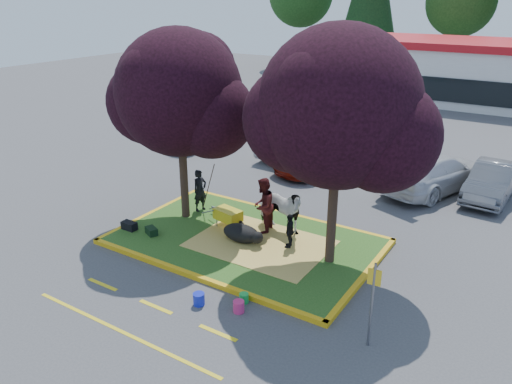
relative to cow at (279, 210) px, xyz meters
The scene contains 31 objects.
ground 1.57m from the cow, 122.35° to the right, with size 90.00×90.00×0.00m, color #424244.
median_island 1.53m from the cow, 122.35° to the right, with size 8.00×5.00×0.15m, color #225119.
curb_near 3.80m from the cow, 100.44° to the right, with size 8.30×0.16×0.15m, color gold.
curb_far 1.88m from the cow, 113.76° to the left, with size 8.30×0.16×0.15m, color gold.
curb_left 4.94m from the cow, 167.45° to the right, with size 0.16×5.30×0.15m, color gold.
curb_right 3.68m from the cow, 17.23° to the right, with size 0.16×5.30×0.15m, color gold.
straw_bedding 1.32m from the cow, 93.79° to the right, with size 4.20×3.00×0.01m, color #EDD561.
tree_purple_left 4.90m from the cow, 168.90° to the right, with size 5.06×4.20×6.51m.
tree_purple_right 4.35m from the cow, 21.29° to the right, with size 5.30×4.40×6.82m.
fire_lane_stripe_a 5.97m from the cow, 116.92° to the right, with size 1.10×0.12×0.01m, color yellow.
fire_lane_stripe_b 5.38m from the cow, 97.26° to the right, with size 1.10×0.12×0.01m, color yellow.
fire_lane_stripe_c 5.51m from the cow, 75.81° to the right, with size 1.10×0.12×0.01m, color yellow.
fire_lane_long 6.56m from the cow, 95.92° to the right, with size 6.00×0.10×0.01m, color yellow.
retail_building 26.99m from the cow, 87.17° to the left, with size 20.40×8.40×4.40m.
cow is the anchor object (origin of this frame).
calf 1.50m from the cow, 119.18° to the right, with size 1.30×0.74×0.57m, color black.
handler 3.34m from the cow, behind, with size 0.56×0.37×1.54m, color black.
visitor_a 0.55m from the cow, 150.65° to the right, with size 0.91×0.71×1.88m, color #421213.
visitor_b 1.14m from the cow, 43.03° to the right, with size 0.66×0.28×1.13m, color black.
wheelbarrow 1.79m from the cow, 160.57° to the right, with size 1.69×0.72×0.63m.
gear_bag_dark 5.10m from the cow, 149.83° to the right, with size 0.53×0.29×0.27m, color black.
gear_bag_green 4.29m from the cow, 145.15° to the right, with size 0.45×0.28×0.24m, color black.
sign_post 5.90m from the cow, 39.69° to the right, with size 0.30×0.06×2.17m.
bucket_green 4.11m from the cow, 73.37° to the right, with size 0.25×0.25×0.26m, color green.
bucket_pink 4.53m from the cow, 73.44° to the right, with size 0.29×0.29×0.31m, color #D9306F.
bucket_blue 4.64m from the cow, 87.37° to the right, with size 0.31×0.31×0.33m, color #1726BC.
car_black 11.13m from the cow, 142.10° to the left, with size 1.59×3.96×1.35m, color black.
car_silver 9.06m from the cow, 115.55° to the left, with size 1.58×4.54×1.50m, color #929499.
car_red 7.00m from the cow, 104.99° to the left, with size 2.20×4.78×1.33m, color maroon.
car_white 7.76m from the cow, 64.95° to the left, with size 2.21×5.43×1.58m, color silver.
car_grey 9.20m from the cow, 53.85° to the left, with size 1.48×4.24×1.40m, color #5C5E64.
Camera 1 is at (8.03, -12.03, 7.60)m, focal length 35.00 mm.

